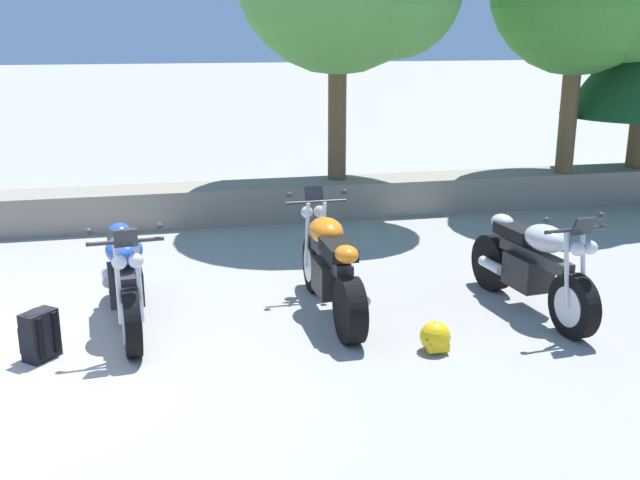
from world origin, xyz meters
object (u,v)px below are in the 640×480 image
rider_backpack (39,333)px  motorcycle_orange_centre (330,268)px  motorcycle_silver_far_right (532,267)px  motorcycle_blue_near_left (125,279)px  rider_helmet (436,337)px

rider_backpack → motorcycle_orange_centre: bearing=10.1°
motorcycle_silver_far_right → motorcycle_blue_near_left: bearing=172.7°
motorcycle_silver_far_right → rider_helmet: motorcycle_silver_far_right is taller
rider_backpack → rider_helmet: (3.45, -0.64, -0.11)m
motorcycle_silver_far_right → rider_backpack: size_ratio=4.40×
rider_helmet → motorcycle_silver_far_right: bearing=28.7°
motorcycle_blue_near_left → rider_helmet: motorcycle_blue_near_left is taller
motorcycle_orange_centre → rider_backpack: size_ratio=4.39×
motorcycle_silver_far_right → rider_helmet: 1.53m
motorcycle_blue_near_left → motorcycle_orange_centre: 2.01m
motorcycle_blue_near_left → rider_backpack: bearing=-141.2°
motorcycle_blue_near_left → motorcycle_orange_centre: bearing=-2.9°
motorcycle_blue_near_left → motorcycle_silver_far_right: 4.05m
motorcycle_silver_far_right → rider_backpack: 4.76m
motorcycle_silver_far_right → rider_helmet: size_ratio=7.38×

